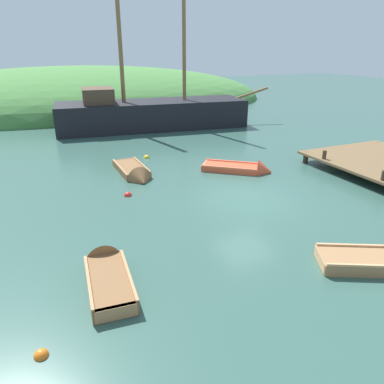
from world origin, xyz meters
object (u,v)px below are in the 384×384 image
object	(u,v)px
rowboat_far	(243,170)
buoy_red	(128,196)
sailing_ship	(151,117)
buoy_orange	(41,356)
rowboat_center	(107,275)
buoy_yellow	(147,158)
rowboat_near_dock	(135,174)

from	to	relation	value
rowboat_far	buoy_red	world-z (taller)	rowboat_far
sailing_ship	rowboat_far	distance (m)	12.41
rowboat_far	buoy_orange	size ratio (longest dim) A/B	11.39
rowboat_center	buoy_yellow	bearing A→B (deg)	-17.78
rowboat_center	buoy_orange	world-z (taller)	rowboat_center
buoy_yellow	rowboat_far	bearing A→B (deg)	-48.98
rowboat_far	buoy_orange	distance (m)	13.55
rowboat_far	buoy_orange	bearing A→B (deg)	-100.59
buoy_red	buoy_orange	world-z (taller)	buoy_red
buoy_orange	rowboat_center	bearing A→B (deg)	49.06
buoy_red	buoy_orange	size ratio (longest dim) A/B	1.10
rowboat_center	buoy_yellow	xyz separation A→B (m)	(4.64, 11.02, -0.13)
sailing_ship	buoy_orange	bearing A→B (deg)	-106.82
rowboat_far	rowboat_near_dock	distance (m)	5.58
buoy_red	buoy_orange	xyz separation A→B (m)	(-3.99, -7.94, 0.00)
rowboat_far	sailing_ship	bearing A→B (deg)	133.33
sailing_ship	rowboat_far	world-z (taller)	sailing_ship
sailing_ship	rowboat_far	bearing A→B (deg)	-78.55
rowboat_center	buoy_orange	size ratio (longest dim) A/B	10.43
buoy_red	rowboat_center	bearing A→B (deg)	-110.20
rowboat_near_dock	rowboat_center	distance (m)	8.84
sailing_ship	buoy_orange	xyz separation A→B (m)	(-9.44, -21.10, -0.82)
rowboat_near_dock	rowboat_center	world-z (taller)	rowboat_near_dock
buoy_yellow	buoy_orange	size ratio (longest dim) A/B	1.13
rowboat_center	buoy_red	xyz separation A→B (m)	(2.13, 5.79, -0.13)
rowboat_near_dock	buoy_yellow	xyz separation A→B (m)	(1.49, 2.76, -0.09)
buoy_red	buoy_orange	distance (m)	8.88
rowboat_far	buoy_red	bearing A→B (deg)	-133.53
rowboat_center	buoy_yellow	world-z (taller)	rowboat_center
buoy_red	buoy_orange	bearing A→B (deg)	-116.70
rowboat_near_dock	buoy_orange	world-z (taller)	rowboat_near_dock
rowboat_center	buoy_red	distance (m)	6.17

